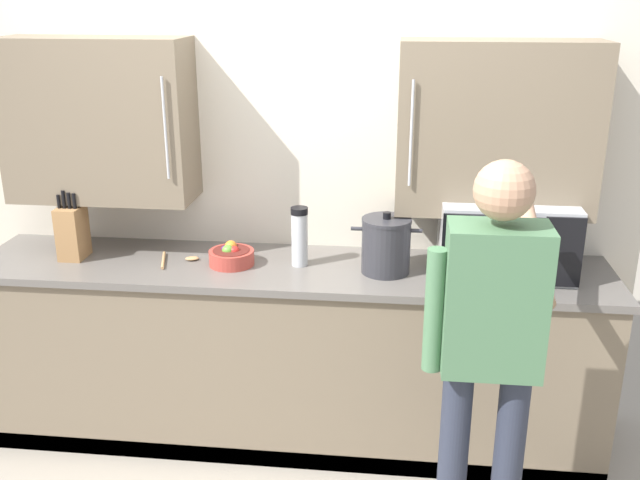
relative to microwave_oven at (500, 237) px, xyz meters
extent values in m
cube|color=beige|center=(-0.96, 0.31, 0.31)|extent=(3.33, 0.10, 2.80)
cube|color=#756651|center=(-1.88, 0.10, 0.47)|extent=(0.88, 0.32, 0.76)
cylinder|color=#B7BABF|center=(-1.50, -0.07, 0.47)|extent=(0.01, 0.01, 0.46)
cube|color=#756651|center=(-0.04, 0.10, 0.47)|extent=(0.88, 0.32, 0.76)
cylinder|color=#B7BABF|center=(-0.42, -0.07, 0.47)|extent=(0.01, 0.01, 0.46)
cube|color=#756651|center=(-0.96, -0.03, -0.65)|extent=(2.96, 0.57, 0.89)
cube|color=#605B56|center=(-0.96, -0.03, -0.19)|extent=(3.00, 0.61, 0.03)
cube|color=black|center=(-0.96, -0.30, -1.05)|extent=(2.96, 0.04, 0.09)
cube|color=#B7BABF|center=(0.03, 0.01, 0.00)|extent=(0.59, 0.37, 0.34)
cube|color=beige|center=(-0.06, 0.00, 0.00)|extent=(0.39, 0.32, 0.27)
cube|color=black|center=(0.24, -0.18, 0.00)|extent=(0.17, 0.01, 0.31)
cube|color=black|center=(-0.06, -0.19, 0.00)|extent=(0.43, 0.06, 0.31)
cube|color=#A37547|center=(-2.01, -0.04, -0.04)|extent=(0.11, 0.15, 0.25)
cylinder|color=black|center=(-2.05, -0.06, 0.12)|extent=(0.02, 0.02, 0.06)
cylinder|color=black|center=(-2.02, -0.06, 0.13)|extent=(0.02, 0.02, 0.09)
cylinder|color=black|center=(-2.00, -0.06, 0.12)|extent=(0.02, 0.02, 0.08)
cylinder|color=black|center=(-1.97, -0.06, 0.12)|extent=(0.02, 0.02, 0.07)
cylinder|color=tan|center=(-1.57, -0.05, -0.16)|extent=(0.07, 0.20, 0.01)
ellipsoid|color=tan|center=(-1.44, -0.02, -0.16)|extent=(0.07, 0.06, 0.02)
cylinder|color=#AD3D33|center=(-1.23, -0.05, -0.13)|extent=(0.21, 0.21, 0.07)
cylinder|color=#561E19|center=(-1.23, -0.05, -0.12)|extent=(0.17, 0.17, 0.04)
sphere|color=#5B9333|center=(-1.25, -0.05, -0.10)|extent=(0.06, 0.06, 0.06)
sphere|color=#511E5B|center=(-1.27, -0.03, -0.10)|extent=(0.04, 0.04, 0.04)
sphere|color=orange|center=(-1.25, 0.01, -0.10)|extent=(0.06, 0.06, 0.06)
sphere|color=red|center=(-1.22, -0.05, -0.10)|extent=(0.05, 0.05, 0.05)
sphere|color=red|center=(-1.23, -0.05, -0.10)|extent=(0.05, 0.05, 0.05)
cylinder|color=#B7BABF|center=(-0.91, -0.02, -0.04)|extent=(0.08, 0.08, 0.25)
cylinder|color=black|center=(-0.91, -0.02, 0.10)|extent=(0.08, 0.08, 0.03)
cylinder|color=#2D2D33|center=(-0.51, -0.06, -0.05)|extent=(0.22, 0.22, 0.24)
cylinder|color=#2D2D33|center=(-0.51, -0.06, 0.08)|extent=(0.23, 0.23, 0.02)
cylinder|color=black|center=(-0.51, -0.06, 0.10)|extent=(0.04, 0.04, 0.03)
cylinder|color=#2D2D33|center=(-0.65, -0.06, 0.03)|extent=(0.05, 0.02, 0.02)
cylinder|color=#2D2D33|center=(-0.38, -0.06, 0.03)|extent=(0.05, 0.02, 0.02)
cylinder|color=#282D3D|center=(-0.23, -0.85, -0.65)|extent=(0.11, 0.11, 0.88)
cylinder|color=#282D3D|center=(-0.03, -0.85, -0.65)|extent=(0.11, 0.11, 0.88)
cube|color=#47704C|center=(-0.13, -0.85, 0.06)|extent=(0.34, 0.20, 0.53)
sphere|color=tan|center=(-0.13, -0.85, 0.44)|extent=(0.20, 0.20, 0.20)
cylinder|color=tan|center=(0.03, -0.59, 0.16)|extent=(0.08, 0.54, 0.28)
cylinder|color=#47704C|center=(-0.33, -0.85, 0.01)|extent=(0.07, 0.07, 0.45)
camera|label=1|loc=(-0.47, -3.11, 1.05)|focal=39.94mm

